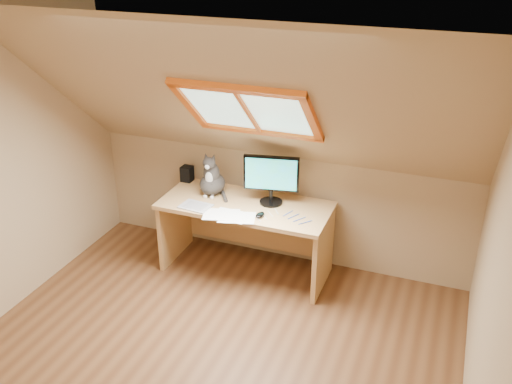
% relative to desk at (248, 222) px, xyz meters
% --- Properties ---
extents(ground, '(3.50, 3.50, 0.00)m').
position_rel_desk_xyz_m(ground, '(0.17, -1.44, -0.46)').
color(ground, brown).
rests_on(ground, ground).
extents(room_shell, '(3.52, 3.52, 2.41)m').
position_rel_desk_xyz_m(room_shell, '(0.17, -1.54, 0.97)').
color(room_shell, tan).
rests_on(room_shell, ground).
extents(desk, '(1.47, 0.64, 0.67)m').
position_rel_desk_xyz_m(desk, '(0.00, 0.00, 0.00)').
color(desk, tan).
rests_on(desk, ground).
extents(monitor, '(0.47, 0.20, 0.43)m').
position_rel_desk_xyz_m(monitor, '(0.20, 0.02, 0.46)').
color(monitor, black).
rests_on(monitor, desk).
extents(cat, '(0.24, 0.28, 0.40)m').
position_rel_desk_xyz_m(cat, '(-0.35, 0.01, 0.36)').
color(cat, '#3C3835').
rests_on(cat, desk).
extents(desk_speaker, '(0.10, 0.10, 0.14)m').
position_rel_desk_xyz_m(desk_speaker, '(-0.69, 0.19, 0.28)').
color(desk_speaker, black).
rests_on(desk_speaker, desk).
extents(graphics_tablet, '(0.28, 0.21, 0.01)m').
position_rel_desk_xyz_m(graphics_tablet, '(-0.37, -0.27, 0.22)').
color(graphics_tablet, '#B2B2B7').
rests_on(graphics_tablet, desk).
extents(mouse, '(0.07, 0.11, 0.03)m').
position_rel_desk_xyz_m(mouse, '(0.20, -0.25, 0.23)').
color(mouse, black).
rests_on(mouse, desk).
extents(papers, '(0.35, 0.30, 0.01)m').
position_rel_desk_xyz_m(papers, '(-0.07, -0.32, 0.22)').
color(papers, white).
rests_on(papers, desk).
extents(cables, '(0.51, 0.26, 0.01)m').
position_rel_desk_xyz_m(cables, '(0.40, -0.18, 0.22)').
color(cables, silver).
rests_on(cables, desk).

